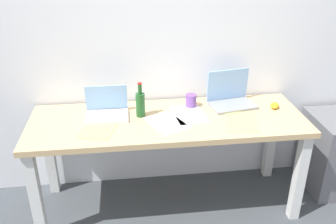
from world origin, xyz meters
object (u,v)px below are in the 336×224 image
at_px(beer_bottle, 140,104).
at_px(filing_cabinet, 333,153).
at_px(laptop_right, 231,97).
at_px(computer_mouse, 275,105).
at_px(desk, 168,131).
at_px(laptop_left, 107,110).
at_px(coffee_mug, 191,101).

bearing_deg(beer_bottle, filing_cabinet, 0.08).
distance_m(laptop_right, computer_mouse, 0.33).
relative_size(desk, laptop_left, 6.50).
bearing_deg(coffee_mug, beer_bottle, -163.73).
xyz_separation_m(computer_mouse, coffee_mug, (-0.61, 0.10, 0.03)).
distance_m(laptop_left, coffee_mug, 0.62).
bearing_deg(coffee_mug, desk, -137.72).
height_order(coffee_mug, filing_cabinet, coffee_mug).
xyz_separation_m(desk, laptop_left, (-0.42, 0.10, 0.14)).
relative_size(desk, computer_mouse, 19.24).
height_order(beer_bottle, coffee_mug, beer_bottle).
bearing_deg(computer_mouse, filing_cabinet, 22.93).
bearing_deg(beer_bottle, desk, -19.30).
xyz_separation_m(coffee_mug, filing_cabinet, (1.16, -0.11, -0.48)).
bearing_deg(computer_mouse, laptop_left, -156.61).
xyz_separation_m(beer_bottle, coffee_mug, (0.38, 0.11, -0.05)).
xyz_separation_m(laptop_right, coffee_mug, (-0.30, 0.00, -0.01)).
distance_m(laptop_left, computer_mouse, 1.23).
relative_size(laptop_left, computer_mouse, 2.96).
relative_size(laptop_right, filing_cabinet, 0.58).
xyz_separation_m(laptop_right, computer_mouse, (0.31, -0.09, -0.04)).
distance_m(desk, computer_mouse, 0.82).
xyz_separation_m(desk, laptop_right, (0.49, 0.17, 0.16)).
bearing_deg(desk, coffee_mug, 42.28).
height_order(laptop_right, filing_cabinet, laptop_right).
bearing_deg(beer_bottle, computer_mouse, 0.82).
distance_m(beer_bottle, computer_mouse, 1.00).
distance_m(desk, laptop_right, 0.55).
distance_m(laptop_right, beer_bottle, 0.69).
bearing_deg(desk, laptop_left, 167.16).
distance_m(computer_mouse, filing_cabinet, 0.71).
bearing_deg(laptop_right, beer_bottle, -170.97).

